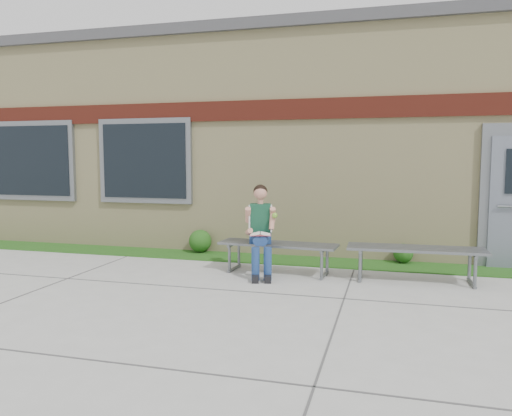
% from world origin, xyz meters
% --- Properties ---
extents(ground, '(80.00, 80.00, 0.00)m').
position_xyz_m(ground, '(0.00, 0.00, 0.00)').
color(ground, '#9E9E99').
rests_on(ground, ground).
extents(grass_strip, '(16.00, 0.80, 0.02)m').
position_xyz_m(grass_strip, '(0.00, 2.60, 0.01)').
color(grass_strip, '#164612').
rests_on(grass_strip, ground).
extents(school_building, '(16.20, 6.22, 4.20)m').
position_xyz_m(school_building, '(-0.00, 5.99, 2.10)').
color(school_building, beige).
rests_on(school_building, ground).
extents(bench_left, '(1.83, 0.63, 0.47)m').
position_xyz_m(bench_left, '(-0.11, 1.66, 0.36)').
color(bench_left, slate).
rests_on(bench_left, ground).
extents(bench_right, '(1.91, 0.58, 0.49)m').
position_xyz_m(bench_right, '(1.89, 1.66, 0.38)').
color(bench_right, slate).
rests_on(bench_right, ground).
extents(girl, '(0.55, 0.84, 1.36)m').
position_xyz_m(girl, '(-0.33, 1.46, 0.71)').
color(girl, navy).
rests_on(girl, ground).
extents(shrub_mid, '(0.42, 0.42, 0.42)m').
position_xyz_m(shrub_mid, '(-1.85, 2.85, 0.23)').
color(shrub_mid, '#164612').
rests_on(shrub_mid, grass_strip).
extents(shrub_east, '(0.32, 0.32, 0.32)m').
position_xyz_m(shrub_east, '(1.76, 2.85, 0.18)').
color(shrub_east, '#164612').
rests_on(shrub_east, grass_strip).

